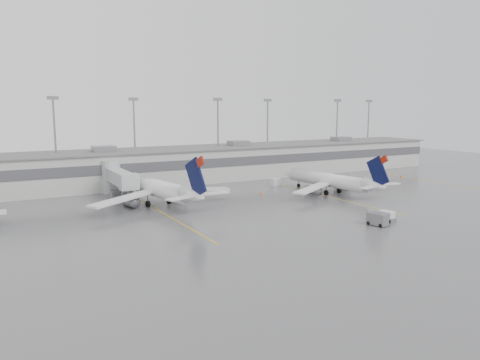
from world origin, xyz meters
TOP-DOWN VIEW (x-y plane):
  - ground at (0.00, 0.00)m, footprint 260.00×260.00m
  - terminal at (-0.01, 57.98)m, footprint 152.00×17.00m
  - light_masts at (0.00, 63.75)m, footprint 142.40×8.00m
  - jet_bridge_right at (-20.50, 45.72)m, footprint 4.00×17.20m
  - stand_markings at (-0.00, 24.00)m, footprint 105.25×40.00m
  - jet_mid_left at (-16.16, 32.91)m, footprint 28.52×32.24m
  - jet_mid_right at (19.95, 26.10)m, footprint 25.71×28.98m
  - baggage_tug at (11.95, 2.80)m, footprint 2.18×2.93m
  - baggage_cart at (8.75, 1.60)m, footprint 2.30×3.30m
  - gse_uld_b at (-18.62, 43.47)m, footprint 2.65×2.28m
  - gse_uld_c at (15.42, 40.59)m, footprint 2.61×1.92m
  - gse_loader at (-21.72, 41.93)m, footprint 1.89×2.94m
  - cone_b at (-12.14, 33.94)m, footprint 0.40×0.40m
  - cone_c at (6.33, 32.25)m, footprint 0.48×0.48m
  - cone_d at (51.05, 35.30)m, footprint 0.46×0.46m

SIDE VIEW (x-z plane):
  - ground at x=0.00m, z-range 0.00..0.00m
  - stand_markings at x=0.00m, z-range 0.00..0.01m
  - cone_b at x=-12.14m, z-range 0.00..0.63m
  - cone_d at x=51.05m, z-range 0.00..0.73m
  - cone_c at x=6.33m, z-range 0.00..0.76m
  - baggage_tug at x=11.95m, z-range -0.19..1.52m
  - gse_uld_b at x=-18.62m, z-range 0.00..1.58m
  - gse_uld_c at x=15.42m, z-range 0.00..1.71m
  - gse_loader at x=-21.72m, z-range 0.00..1.81m
  - baggage_cart at x=8.75m, z-range 0.04..1.98m
  - jet_mid_right at x=19.95m, z-range -1.78..7.62m
  - jet_mid_left at x=-16.16m, z-range -1.99..8.52m
  - jet_bridge_right at x=-20.50m, z-range 0.37..7.37m
  - terminal at x=-0.01m, z-range -0.55..8.90m
  - light_masts at x=0.00m, z-range 1.73..22.33m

